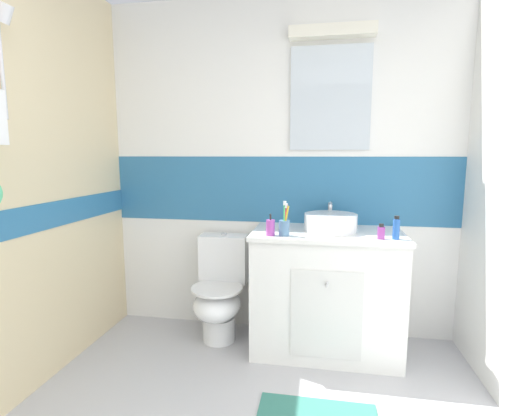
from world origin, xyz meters
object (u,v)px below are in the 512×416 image
at_px(sink_basin, 331,222).
at_px(perfume_flask_small, 381,232).
at_px(soap_dispenser, 271,227).
at_px(deodorant_spray_can, 396,228).
at_px(toilet, 220,292).
at_px(toothbrush_cup, 284,226).

xyz_separation_m(sink_basin, perfume_flask_small, (0.30, -0.21, -0.02)).
distance_m(soap_dispenser, deodorant_spray_can, 0.77).
height_order(sink_basin, deodorant_spray_can, sink_basin).
bearing_deg(perfume_flask_small, deodorant_spray_can, 7.65).
distance_m(toilet, toothbrush_cup, 0.77).
xyz_separation_m(toothbrush_cup, perfume_flask_small, (0.59, 0.00, -0.02)).
distance_m(soap_dispenser, perfume_flask_small, 0.68).
xyz_separation_m(toothbrush_cup, soap_dispenser, (-0.08, -0.01, -0.01)).
bearing_deg(perfume_flask_small, toothbrush_cup, -179.98).
bearing_deg(soap_dispenser, perfume_flask_small, 1.01).
height_order(soap_dispenser, deodorant_spray_can, deodorant_spray_can).
distance_m(toilet, deodorant_spray_can, 1.32).
height_order(sink_basin, toilet, sink_basin).
xyz_separation_m(sink_basin, toilet, (-0.79, 0.01, -0.55)).
bearing_deg(toothbrush_cup, soap_dispenser, -172.03).
xyz_separation_m(toothbrush_cup, deodorant_spray_can, (0.68, 0.01, 0.01)).
bearing_deg(toothbrush_cup, toilet, 156.01).
bearing_deg(perfume_flask_small, toilet, 168.59).
relative_size(toilet, deodorant_spray_can, 5.31).
relative_size(toothbrush_cup, perfume_flask_small, 2.36).
distance_m(toothbrush_cup, soap_dispenser, 0.09).
bearing_deg(deodorant_spray_can, soap_dispenser, -178.21).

